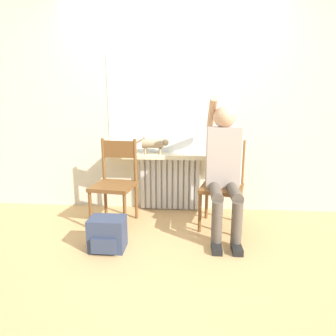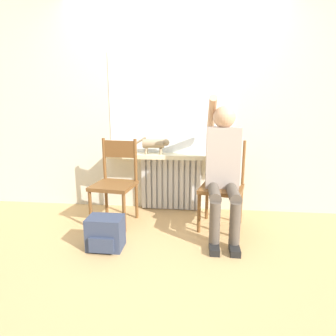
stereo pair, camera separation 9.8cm
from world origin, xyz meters
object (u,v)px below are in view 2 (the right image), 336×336
(chair_left, at_px, (115,181))
(person, at_px, (223,164))
(chair_right, at_px, (222,184))
(backpack, at_px, (105,233))
(cat, at_px, (155,144))

(chair_left, relative_size, person, 0.67)
(chair_left, height_order, chair_right, same)
(chair_right, distance_m, person, 0.28)
(person, relative_size, backpack, 4.38)
(cat, bearing_deg, chair_right, -25.00)
(backpack, bearing_deg, chair_right, 29.34)
(person, xyz_separation_m, cat, (-0.77, 0.48, 0.12))
(chair_left, relative_size, backpack, 2.91)
(backpack, bearing_deg, chair_left, 97.04)
(person, distance_m, cat, 0.91)
(cat, relative_size, backpack, 1.39)
(chair_right, height_order, person, person)
(person, height_order, backpack, person)
(chair_left, xyz_separation_m, person, (1.16, -0.12, 0.25))
(backpack, bearing_deg, person, 24.57)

